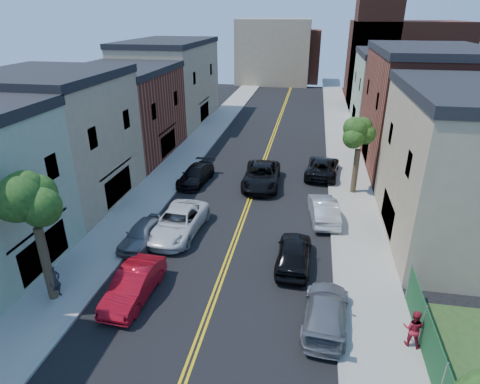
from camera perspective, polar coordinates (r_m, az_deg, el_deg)
The scene contains 26 objects.
sidewalk_left at distance 44.17m, azimuth -6.27°, elevation 6.69°, with size 3.20×100.00×0.15m, color gray.
sidewalk_right at distance 42.64m, azimuth 14.68°, elevation 5.39°, with size 3.20×100.00×0.15m, color gray.
curb_left at distance 43.72m, azimuth -4.05°, elevation 6.59°, with size 0.30×100.00×0.15m, color gray.
curb_right at distance 42.53m, azimuth 12.33°, elevation 5.58°, with size 0.30×100.00×0.15m, color gray.
bldg_left_tan_near at distance 32.44m, azimuth -24.64°, elevation 6.31°, with size 9.00×10.00×9.00m, color #998466.
bldg_left_brick at distance 41.72m, azimuth -16.28°, elevation 10.43°, with size 9.00×12.00×8.00m, color brown.
bldg_left_tan_far at distance 54.24m, azimuth -9.92°, elevation 14.84°, with size 9.00×16.00×9.50m, color #998466.
bldg_right_tan at distance 27.70m, azimuth 30.26°, elevation 2.35°, with size 9.00×12.00×9.00m, color #998466.
bldg_right_brick at distance 40.47m, azimuth 24.35°, elevation 10.32°, with size 9.00×14.00×10.00m, color brown.
bldg_right_palegrn at distance 54.05m, azimuth 21.02°, elevation 13.07°, with size 9.00×12.00×8.50m, color gray.
church at distance 68.79m, azimuth 21.32°, elevation 17.66°, with size 16.20×14.20×22.60m.
backdrop_left at distance 83.10m, azimuth 4.71°, elevation 19.13°, with size 14.00×8.00×12.00m, color #998466.
backdrop_center at distance 86.87m, azimuth 7.74°, elevation 18.56°, with size 10.00×8.00×10.00m, color brown.
tree_left_mid at distance 19.94m, azimuth -27.98°, elevation 1.68°, with size 5.20×5.20×9.29m.
tree_right_far at distance 31.52m, azimuth 16.86°, elevation 9.40°, with size 4.40×4.40×8.03m.
red_sedan at distance 21.33m, azimuth -14.83°, elevation -12.60°, with size 1.64×4.69×1.55m, color #AB0B18.
white_pickup at distance 26.37m, azimuth -8.80°, elevation -4.26°, with size 2.73×5.92×1.65m, color silver.
grey_car_left at distance 25.69m, azimuth -13.53°, elevation -5.73°, with size 1.74×4.32×1.47m, color slate.
black_car_left at distance 34.09m, azimuth -6.27°, elevation 2.46°, with size 2.02×4.97×1.44m, color black.
grey_car_right at distance 19.63m, azimuth 12.04°, elevation -16.22°, with size 1.98×4.88×1.42m, color slate.
black_car_right at distance 23.18m, azimuth 7.66°, elevation -8.54°, with size 1.91×4.76×1.62m, color black.
silver_car_right at distance 28.35m, azimuth 11.74°, elevation -2.42°, with size 1.70×4.87×1.60m, color #B8BBC0.
dark_car_right_far at distance 36.14m, azimuth 11.60°, elevation 3.52°, with size 2.63×5.71×1.59m, color black.
black_suv_lane at distance 33.33m, azimuth 3.06°, elevation 2.34°, with size 2.88×6.25×1.74m, color black.
pedestrian_left at distance 22.39m, azimuth -24.78°, elevation -11.48°, with size 0.65×0.42×1.77m, color #212228.
pedestrian_right at distance 19.40m, azimuth 23.33°, elevation -17.30°, with size 0.85×0.67×1.76m, color maroon.
Camera 1 is at (4.20, -0.38, 13.27)m, focal length 30.11 mm.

